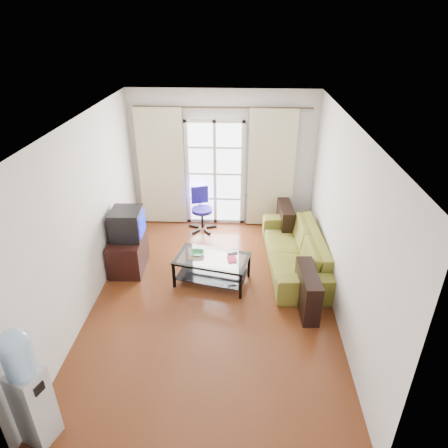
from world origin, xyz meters
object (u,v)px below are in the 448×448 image
(coffee_table, at_px, (212,266))
(crt_tv, at_px, (126,224))
(tv_stand, at_px, (128,253))
(task_chair, at_px, (202,217))
(water_cooler, at_px, (28,386))
(sofa, at_px, (294,250))

(coffee_table, height_order, crt_tv, crt_tv)
(tv_stand, height_order, crt_tv, crt_tv)
(coffee_table, distance_m, task_chair, 1.85)
(task_chair, relative_size, water_cooler, 0.60)
(tv_stand, bearing_deg, coffee_table, -14.34)
(tv_stand, bearing_deg, task_chair, 51.66)
(crt_tv, bearing_deg, sofa, 1.23)
(tv_stand, bearing_deg, water_cooler, -93.59)
(task_chair, bearing_deg, sofa, -54.61)
(tv_stand, bearing_deg, sofa, 2.45)
(sofa, distance_m, task_chair, 2.14)
(coffee_table, bearing_deg, sofa, 21.26)
(sofa, xyz_separation_m, task_chair, (-1.72, 1.28, -0.07))
(water_cooler, bearing_deg, crt_tv, 107.62)
(sofa, xyz_separation_m, crt_tv, (-2.82, -0.14, 0.50))
(coffee_table, height_order, tv_stand, tv_stand)
(coffee_table, xyz_separation_m, crt_tv, (-1.45, 0.39, 0.53))
(tv_stand, relative_size, crt_tv, 1.43)
(coffee_table, xyz_separation_m, water_cooler, (-1.55, -2.78, 0.45))
(tv_stand, height_order, task_chair, task_chair)
(sofa, height_order, water_cooler, water_cooler)
(sofa, distance_m, tv_stand, 2.83)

